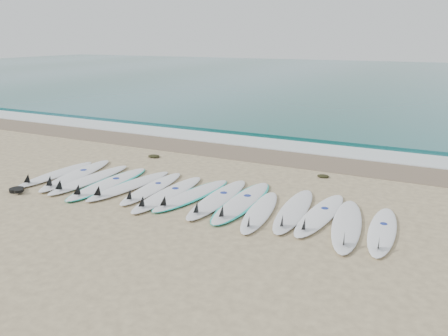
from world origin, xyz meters
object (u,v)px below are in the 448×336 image
at_px(surfboard_0, 55,174).
at_px(surfboard_14, 382,231).
at_px(surfboard_7, 191,195).
at_px(leash_coil, 17,190).

bearing_deg(surfboard_0, surfboard_14, 0.99).
relative_size(surfboard_0, surfboard_7, 0.95).
bearing_deg(leash_coil, surfboard_14, 9.67).
xyz_separation_m(surfboard_0, surfboard_7, (3.95, 0.21, -0.01)).
height_order(surfboard_14, leash_coil, surfboard_14).
height_order(surfboard_0, surfboard_14, surfboard_0).
distance_m(surfboard_0, surfboard_14, 8.05).
height_order(surfboard_7, leash_coil, surfboard_7).
relative_size(surfboard_0, surfboard_14, 1.05).
bearing_deg(surfboard_0, surfboard_7, 3.48).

